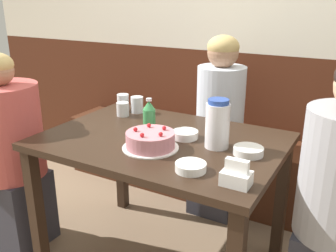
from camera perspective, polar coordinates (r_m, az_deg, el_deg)
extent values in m
cube|color=#4C2314|center=(2.85, 9.80, 0.58)|extent=(4.80, 0.04, 1.05)
cube|color=#472314|center=(2.77, 7.88, -6.29)|extent=(2.51, 0.38, 0.48)
cube|color=black|center=(1.88, -0.99, -2.33)|extent=(1.18, 0.84, 0.03)
cube|color=black|center=(2.12, -19.41, -12.22)|extent=(0.06, 0.06, 0.71)
cube|color=black|center=(2.59, -7.12, -5.20)|extent=(0.06, 0.06, 0.71)
cube|color=black|center=(2.19, 16.83, -10.83)|extent=(0.06, 0.06, 0.71)
cylinder|color=white|center=(1.75, -2.68, -3.30)|extent=(0.27, 0.27, 0.01)
cylinder|color=#C67A84|center=(1.74, -2.70, -2.09)|extent=(0.23, 0.23, 0.07)
sphere|color=red|center=(1.74, -5.00, -0.50)|extent=(0.02, 0.02, 0.02)
sphere|color=red|center=(1.67, -3.98, -1.37)|extent=(0.02, 0.02, 0.02)
sphere|color=red|center=(1.67, -1.13, -1.24)|extent=(0.02, 0.02, 0.02)
sphere|color=red|center=(1.75, -0.59, -0.31)|extent=(0.02, 0.02, 0.02)
sphere|color=red|center=(1.79, -2.92, 0.12)|extent=(0.02, 0.02, 0.02)
cylinder|color=white|center=(1.75, 7.54, 0.03)|extent=(0.11, 0.11, 0.21)
cylinder|color=#28479E|center=(1.71, 7.71, 3.71)|extent=(0.10, 0.10, 0.02)
cylinder|color=#388E4C|center=(1.96, -2.88, 0.90)|extent=(0.07, 0.07, 0.12)
cone|color=#388E4C|center=(1.94, -2.92, 3.19)|extent=(0.07, 0.07, 0.05)
cylinder|color=silver|center=(1.93, -2.93, 4.04)|extent=(0.03, 0.03, 0.01)
cube|color=white|center=(1.44, 10.36, -7.86)|extent=(0.11, 0.08, 0.05)
cube|color=white|center=(1.41, 10.48, -5.97)|extent=(0.09, 0.03, 0.05)
cylinder|color=white|center=(1.87, 2.66, -1.31)|extent=(0.13, 0.13, 0.04)
cylinder|color=white|center=(1.53, 3.47, -6.25)|extent=(0.13, 0.13, 0.03)
cylinder|color=white|center=(1.71, 12.14, -3.74)|extent=(0.14, 0.14, 0.04)
cylinder|color=silver|center=(2.23, -6.92, 2.56)|extent=(0.07, 0.07, 0.08)
cylinder|color=silver|center=(2.28, -4.74, 3.27)|extent=(0.08, 0.08, 0.10)
cylinder|color=silver|center=(2.33, -6.87, 3.57)|extent=(0.07, 0.07, 0.10)
cube|color=#33333D|center=(2.46, -21.89, -11.44)|extent=(0.34, 0.30, 0.45)
cylinder|color=#BC4C47|center=(2.26, -23.40, -0.70)|extent=(0.39, 0.39, 0.52)
cube|color=#33333D|center=(2.64, 7.47, -7.95)|extent=(0.30, 0.34, 0.45)
cylinder|color=silver|center=(2.45, 7.97, 2.56)|extent=(0.31, 0.31, 0.55)
sphere|color=#A87A5B|center=(2.37, 8.38, 11.03)|extent=(0.19, 0.19, 0.19)
ellipsoid|color=tan|center=(2.37, 8.42, 11.84)|extent=(0.20, 0.20, 0.15)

